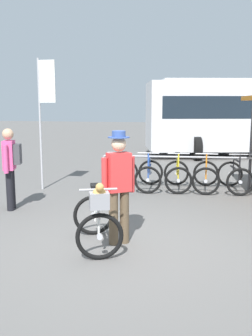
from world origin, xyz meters
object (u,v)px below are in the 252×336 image
at_px(racked_bike_teal, 122,174).
at_px(racked_bike_orange, 206,176).
at_px(racked_bike_blue, 149,175).
at_px(racked_bike_black, 235,176).
at_px(featured_bicycle, 97,217).
at_px(person_with_featured_bike, 119,183).
at_px(racked_bike_yellow, 177,175).
at_px(banner_flag, 44,99).
at_px(pedestrian_with_backpack, 10,164).

distance_m(racked_bike_teal, racked_bike_orange, 2.10).
height_order(racked_bike_blue, racked_bike_black, same).
bearing_deg(racked_bike_blue, racked_bike_teal, -175.29).
xyz_separation_m(racked_bike_orange, featured_bicycle, (-1.61, -4.25, 0.12)).
bearing_deg(featured_bicycle, person_with_featured_bike, 47.37).
xyz_separation_m(racked_bike_teal, racked_bike_yellow, (1.40, 0.11, 0.00)).
xyz_separation_m(racked_bike_black, person_with_featured_bike, (-2.04, -4.02, 0.58)).
bearing_deg(racked_bike_teal, banner_flag, -164.71).
xyz_separation_m(racked_bike_teal, racked_bike_black, (2.79, 0.23, 0.00)).
height_order(person_with_featured_bike, pedestrian_with_backpack, person_with_featured_bike).
bearing_deg(featured_bicycle, racked_bike_yellow, 77.75).
relative_size(racked_bike_teal, banner_flag, 0.35).
xyz_separation_m(racked_bike_yellow, racked_bike_black, (1.40, 0.11, -0.00)).
distance_m(racked_bike_blue, person_with_featured_bike, 3.89).
distance_m(racked_bike_teal, person_with_featured_bike, 3.91).
bearing_deg(featured_bicycle, racked_bike_black, 61.84).
distance_m(racked_bike_teal, racked_bike_black, 2.80).
bearing_deg(racked_bike_yellow, racked_bike_orange, 4.71).
bearing_deg(racked_bike_yellow, racked_bike_black, 4.71).
xyz_separation_m(racked_bike_orange, banner_flag, (-3.90, -0.67, 1.86)).
bearing_deg(racked_bike_orange, pedestrian_with_backpack, -146.98).
relative_size(racked_bike_orange, racked_bike_black, 0.94).
height_order(racked_bike_yellow, racked_bike_orange, same).
height_order(featured_bicycle, person_with_featured_bike, person_with_featured_bike).
height_order(racked_bike_yellow, banner_flag, banner_flag).
relative_size(racked_bike_yellow, racked_bike_orange, 1.04).
relative_size(racked_bike_blue, featured_bicycle, 0.92).
height_order(racked_bike_orange, pedestrian_with_backpack, pedestrian_with_backpack).
height_order(racked_bike_teal, banner_flag, banner_flag).
xyz_separation_m(racked_bike_orange, pedestrian_with_backpack, (-3.87, -2.52, 0.57)).
bearing_deg(person_with_featured_bike, racked_bike_blue, 90.78).
distance_m(racked_bike_teal, racked_bike_blue, 0.70).
distance_m(person_with_featured_bike, banner_flag, 4.36).
relative_size(person_with_featured_bike, pedestrian_with_backpack, 1.05).
xyz_separation_m(pedestrian_with_backpack, banner_flag, (-0.02, 1.85, 1.29)).
distance_m(racked_bike_orange, racked_bike_black, 0.70).
bearing_deg(racked_bike_yellow, racked_bike_teal, -175.29).
xyz_separation_m(racked_bike_black, banner_flag, (-4.59, -0.72, 1.86)).
bearing_deg(racked_bike_black, racked_bike_orange, -175.29).
height_order(person_with_featured_bike, banner_flag, banner_flag).
height_order(racked_bike_black, featured_bicycle, featured_bicycle).
relative_size(featured_bicycle, pedestrian_with_backpack, 0.77).
bearing_deg(pedestrian_with_backpack, racked_bike_yellow, 37.77).
bearing_deg(racked_bike_orange, person_with_featured_bike, -108.72).
bearing_deg(person_with_featured_bike, featured_bicycle, -132.63).
xyz_separation_m(racked_bike_black, featured_bicycle, (-2.31, -4.31, 0.12)).
relative_size(racked_bike_black, person_with_featured_bike, 0.69).
height_order(racked_bike_blue, racked_bike_orange, same).
bearing_deg(racked_bike_yellow, banner_flag, -169.24).
xyz_separation_m(racked_bike_teal, pedestrian_with_backpack, (-1.78, -2.34, 0.57)).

